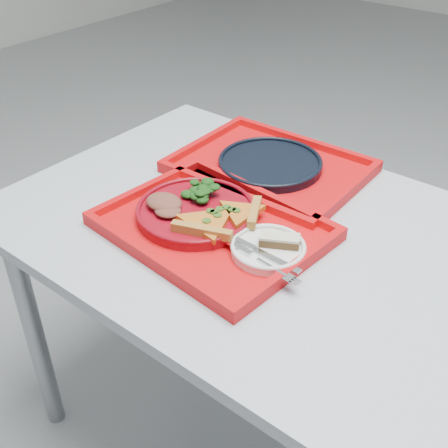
% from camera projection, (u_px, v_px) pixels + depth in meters
% --- Properties ---
extents(table, '(1.60, 0.80, 0.75)m').
position_uv_depth(table, '(347.00, 294.00, 1.15)').
color(table, '#A0A7B3').
rests_on(table, ground).
extents(tray_main, '(0.48, 0.39, 0.01)m').
position_uv_depth(tray_main, '(212.00, 229.00, 1.20)').
color(tray_main, red).
rests_on(tray_main, table).
extents(tray_far, '(0.46, 0.36, 0.01)m').
position_uv_depth(tray_far, '(270.00, 169.00, 1.42)').
color(tray_far, red).
rests_on(tray_far, table).
extents(dinner_plate, '(0.26, 0.26, 0.02)m').
position_uv_depth(dinner_plate, '(196.00, 213.00, 1.23)').
color(dinner_plate, maroon).
rests_on(dinner_plate, tray_main).
extents(side_plate, '(0.15, 0.15, 0.01)m').
position_uv_depth(side_plate, '(268.00, 250.00, 1.12)').
color(side_plate, white).
rests_on(side_plate, tray_main).
extents(navy_plate, '(0.26, 0.26, 0.02)m').
position_uv_depth(navy_plate, '(270.00, 165.00, 1.41)').
color(navy_plate, black).
rests_on(navy_plate, tray_far).
extents(pizza_slice_a, '(0.17, 0.18, 0.02)m').
position_uv_depth(pizza_slice_a, '(208.00, 221.00, 1.17)').
color(pizza_slice_a, orange).
rests_on(pizza_slice_a, dinner_plate).
extents(pizza_slice_b, '(0.15, 0.15, 0.02)m').
position_uv_depth(pizza_slice_b, '(241.00, 211.00, 1.20)').
color(pizza_slice_b, orange).
rests_on(pizza_slice_b, dinner_plate).
extents(salad_heap, '(0.08, 0.07, 0.04)m').
position_uv_depth(salad_heap, '(195.00, 188.00, 1.26)').
color(salad_heap, black).
rests_on(salad_heap, dinner_plate).
extents(meat_portion, '(0.09, 0.07, 0.03)m').
position_uv_depth(meat_portion, '(164.00, 202.00, 1.22)').
color(meat_portion, brown).
rests_on(meat_portion, dinner_plate).
extents(dessert_bar, '(0.09, 0.07, 0.02)m').
position_uv_depth(dessert_bar, '(279.00, 240.00, 1.12)').
color(dessert_bar, '#472C17').
rests_on(dessert_bar, side_plate).
extents(knife, '(0.19, 0.02, 0.01)m').
position_uv_depth(knife, '(261.00, 252.00, 1.10)').
color(knife, silver).
rests_on(knife, side_plate).
extents(fork, '(0.19, 0.04, 0.01)m').
position_uv_depth(fork, '(257.00, 258.00, 1.08)').
color(fork, silver).
rests_on(fork, side_plate).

